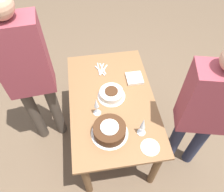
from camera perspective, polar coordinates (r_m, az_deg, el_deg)
ground_plane at (r=2.67m, az=0.00°, el=-10.51°), size 12.00×12.00×0.00m
dining_table at (r=2.15m, az=0.00°, el=-2.98°), size 1.29×0.79×0.75m
cake_center_white at (r=2.03m, az=-0.11°, el=0.59°), size 0.26×0.26×0.08m
cake_front_chocolate at (r=1.81m, az=-0.64°, el=-8.96°), size 0.31×0.31×0.11m
wine_glass_near at (r=1.75m, az=8.10°, el=-7.34°), size 0.07×0.07×0.21m
wine_glass_far at (r=1.85m, az=-4.10°, el=-2.16°), size 0.07×0.07×0.20m
dessert_plate_right at (r=1.82m, az=9.91°, el=-13.06°), size 0.16×0.16×0.01m
fork_pile at (r=2.29m, az=-2.81°, el=6.97°), size 0.19×0.14×0.01m
napkin_stack at (r=2.20m, az=5.87°, el=4.63°), size 0.16×0.16×0.03m
person_cutting at (r=1.98m, az=-21.26°, el=6.13°), size 0.25×0.42×1.74m
person_watching at (r=1.88m, az=23.07°, el=-3.40°), size 0.31×0.44×1.57m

